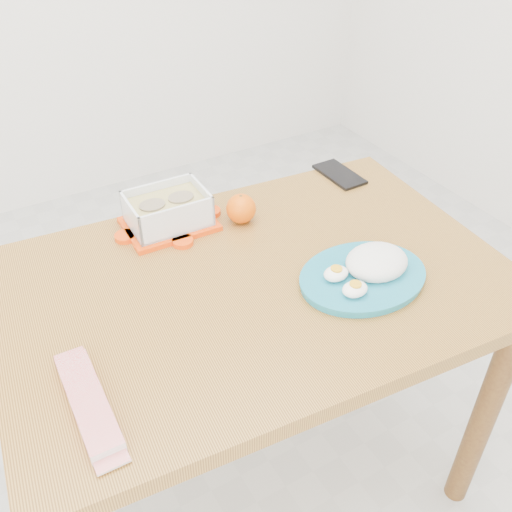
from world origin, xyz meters
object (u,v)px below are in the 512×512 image
dining_table (256,314)px  smartphone (339,174)px  rice_plate (368,270)px  orange_fruit (241,209)px  food_container (168,211)px

dining_table → smartphone: smartphone is taller
rice_plate → dining_table: bearing=151.1°
dining_table → orange_fruit: orange_fruit is taller
food_container → dining_table: bearing=-72.0°
food_container → rice_plate: (0.29, -0.41, -0.02)m
rice_plate → orange_fruit: bearing=112.8°
dining_table → food_container: size_ratio=5.30×
dining_table → orange_fruit: bearing=73.9°
rice_plate → food_container: bearing=127.7°
smartphone → rice_plate: bearing=-120.1°
dining_table → rice_plate: size_ratio=3.92×
dining_table → orange_fruit: size_ratio=15.65×
food_container → orange_fruit: food_container is taller
orange_fruit → rice_plate: bearing=-69.2°
smartphone → food_container: bearing=178.4°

